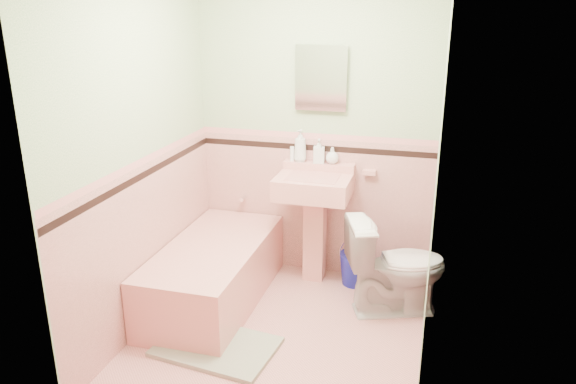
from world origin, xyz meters
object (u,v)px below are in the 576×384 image
(soap_bottle_mid, at_px, (319,151))
(shoe, at_px, (208,334))
(toilet, at_px, (396,266))
(sink, at_px, (313,230))
(soap_bottle_left, at_px, (300,146))
(medicine_cabinet, at_px, (321,78))
(soap_bottle_right, at_px, (332,155))
(bathtub, at_px, (214,275))
(bucket, at_px, (356,269))

(soap_bottle_mid, distance_m, shoe, 1.72)
(toilet, bearing_deg, sink, 46.54)
(soap_bottle_left, xyz_separation_m, shoe, (-0.34, -1.27, -1.08))
(medicine_cabinet, bearing_deg, soap_bottle_mid, -94.07)
(soap_bottle_mid, relative_size, soap_bottle_right, 1.45)
(sink, bearing_deg, bathtub, -142.07)
(bathtub, bearing_deg, soap_bottle_mid, 46.33)
(bathtub, xyz_separation_m, medicine_cabinet, (0.68, 0.74, 1.47))
(sink, xyz_separation_m, soap_bottle_right, (0.11, 0.18, 0.61))
(soap_bottle_mid, distance_m, bucket, 1.04)
(bathtub, xyz_separation_m, toilet, (1.40, 0.23, 0.15))
(medicine_cabinet, height_order, soap_bottle_left, medicine_cabinet)
(medicine_cabinet, bearing_deg, sink, -90.00)
(soap_bottle_right, bearing_deg, medicine_cabinet, 164.80)
(toilet, bearing_deg, medicine_cabinet, 33.86)
(bucket, bearing_deg, bathtub, -150.87)
(shoe, bearing_deg, bucket, 57.21)
(soap_bottle_left, height_order, soap_bottle_mid, soap_bottle_left)
(soap_bottle_right, bearing_deg, soap_bottle_mid, 180.00)
(bathtub, height_order, toilet, toilet)
(sink, xyz_separation_m, soap_bottle_left, (-0.16, 0.18, 0.67))
(sink, xyz_separation_m, bucket, (0.36, 0.05, -0.33))
(soap_bottle_right, height_order, bucket, soap_bottle_right)
(shoe, bearing_deg, soap_bottle_mid, 72.88)
(soap_bottle_mid, bearing_deg, toilet, -33.94)
(soap_bottle_right, relative_size, bucket, 0.50)
(medicine_cabinet, distance_m, toilet, 1.59)
(soap_bottle_mid, bearing_deg, bathtub, -133.67)
(soap_bottle_left, distance_m, soap_bottle_right, 0.28)
(medicine_cabinet, xyz_separation_m, soap_bottle_right, (0.11, -0.03, -0.62))
(soap_bottle_right, relative_size, shoe, 0.86)
(medicine_cabinet, height_order, bucket, medicine_cabinet)
(toilet, distance_m, shoe, 1.48)
(bathtub, bearing_deg, bucket, 29.13)
(sink, xyz_separation_m, toilet, (0.72, -0.30, -0.09))
(sink, relative_size, soap_bottle_mid, 4.72)
(sink, relative_size, soap_bottle_left, 3.52)
(medicine_cabinet, distance_m, bucket, 1.61)
(sink, relative_size, shoe, 5.91)
(soap_bottle_left, bearing_deg, toilet, -28.83)
(soap_bottle_left, bearing_deg, medicine_cabinet, 10.49)
(sink, bearing_deg, soap_bottle_mid, 90.68)
(medicine_cabinet, relative_size, bucket, 1.63)
(medicine_cabinet, xyz_separation_m, bucket, (0.36, -0.16, -1.56))
(soap_bottle_left, xyz_separation_m, bucket, (0.52, -0.13, -1.00))
(soap_bottle_mid, distance_m, toilet, 1.13)
(soap_bottle_left, bearing_deg, bucket, -13.86)
(medicine_cabinet, height_order, soap_bottle_mid, medicine_cabinet)
(medicine_cabinet, bearing_deg, shoe, -111.06)
(soap_bottle_mid, xyz_separation_m, bucket, (0.36, -0.13, -0.97))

